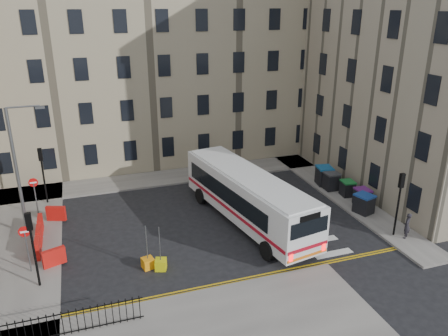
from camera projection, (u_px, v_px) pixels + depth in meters
ground at (234, 219)px, 29.51m from camera, size 120.00×120.00×0.00m
pavement_north at (128, 182)px, 35.30m from camera, size 36.00×3.20×0.15m
pavement_east at (320, 180)px, 35.73m from camera, size 2.40×26.00×0.15m
pavement_west at (9, 245)px, 26.17m from camera, size 6.00×22.00×0.15m
terrace_north at (99, 65)px, 38.08m from camera, size 38.30×10.80×17.20m
corner_east at (429, 55)px, 36.24m from camera, size 17.80×24.30×19.20m
traffic_light_east at (400, 195)px, 26.21m from camera, size 0.28×0.22×4.10m
traffic_light_nw at (42, 167)px, 30.65m from camera, size 0.28×0.22×4.10m
traffic_light_sw at (32, 239)px, 21.35m from camera, size 0.28×0.22×4.10m
streetlamp at (17, 171)px, 25.84m from camera, size 0.50×0.22×8.14m
no_entry_north at (34, 189)px, 29.01m from camera, size 0.60×0.08×3.00m
no_entry_south at (26, 240)px, 22.81m from camera, size 0.60×0.08×3.00m
roadworks_barriers at (46, 235)px, 26.17m from camera, size 1.66×6.26×1.00m
iron_railings at (52, 326)px, 18.61m from camera, size 7.80×0.04×1.20m
bus at (248, 195)px, 28.37m from camera, size 4.99×12.69×3.37m
wheelie_bin_a at (364, 204)px, 29.83m from camera, size 1.35×1.45×1.33m
wheelie_bin_b at (362, 197)px, 31.00m from camera, size 0.99×1.12×1.21m
wheelie_bin_c at (347, 188)px, 32.53m from camera, size 1.03×1.15×1.15m
wheelie_bin_d at (331, 180)px, 33.65m from camera, size 1.11×1.27×1.37m
wheelie_bin_e at (324, 175)px, 34.52m from camera, size 1.37×1.51×1.46m
pedestrian at (407, 226)px, 26.55m from camera, size 0.72×0.68×1.64m
bollard_yellow at (161, 264)px, 23.81m from camera, size 0.76×0.76×0.60m
bollard_chevron at (148, 263)px, 23.93m from camera, size 0.72×0.72×0.60m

